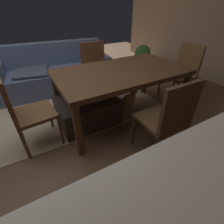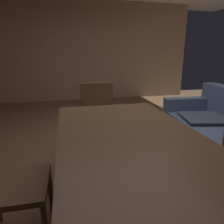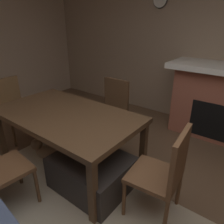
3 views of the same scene
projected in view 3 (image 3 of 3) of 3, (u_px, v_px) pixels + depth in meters
wall_back_fireplace_side at (224, 45)px, 3.28m from camera, size 7.72×0.12×2.74m
ottoman_coffee_table at (92, 172)px, 2.32m from camera, size 0.81×0.65×0.38m
tv_remote at (83, 153)px, 2.31m from camera, size 0.06×0.16×0.02m
dining_table at (66, 118)px, 2.49m from camera, size 1.76×1.00×0.74m
dining_chair_south at (112, 107)px, 3.19m from camera, size 0.45×0.45×0.93m
dining_chair_east at (12, 105)px, 3.25m from camera, size 0.45×0.45×0.93m
dining_chair_west at (165, 171)px, 1.85m from camera, size 0.48×0.48×0.93m
small_dog at (50, 151)px, 2.74m from camera, size 0.51×0.39×0.28m
wall_clock at (160, 0)px, 3.56m from camera, size 0.27×0.03×0.27m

